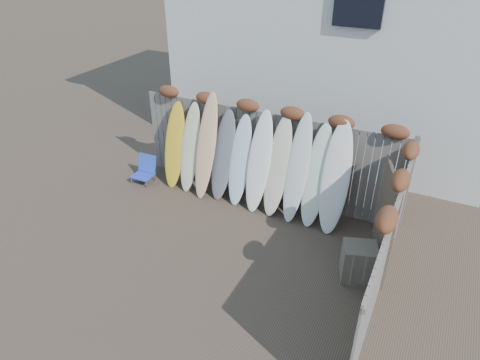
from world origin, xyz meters
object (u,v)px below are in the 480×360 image
at_px(wooden_crate, 358,262).
at_px(surfboard_0, 175,145).
at_px(beach_chair, 145,170).
at_px(lattice_panel, 384,223).

bearing_deg(wooden_crate, surfboard_0, 164.19).
bearing_deg(beach_chair, lattice_panel, -6.03).
distance_m(wooden_crate, lattice_panel, 0.81).
distance_m(wooden_crate, surfboard_0, 4.87).
distance_m(beach_chair, surfboard_0, 1.04).
bearing_deg(lattice_panel, beach_chair, 155.28).
bearing_deg(wooden_crate, beach_chair, 169.03).
xyz_separation_m(lattice_panel, surfboard_0, (-4.90, 0.87, 0.02)).
bearing_deg(beach_chair, surfboard_0, 20.23).
height_order(beach_chair, surfboard_0, surfboard_0).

